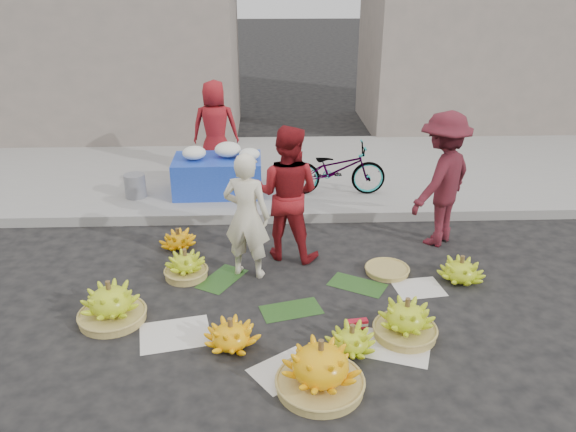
{
  "coord_description": "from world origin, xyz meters",
  "views": [
    {
      "loc": [
        -0.33,
        -5.38,
        3.39
      ],
      "look_at": [
        -0.1,
        0.76,
        0.7
      ],
      "focal_mm": 35.0,
      "sensor_mm": 36.0,
      "label": 1
    }
  ],
  "objects_px": {
    "bicycle": "(336,169)",
    "flower_table": "(218,173)",
    "banana_bunch_4": "(406,320)",
    "vendor_cream": "(247,216)",
    "banana_bunch_0": "(111,304)"
  },
  "relations": [
    {
      "from": "bicycle",
      "to": "banana_bunch_4",
      "type": "bearing_deg",
      "value": -174.7
    },
    {
      "from": "banana_bunch_4",
      "to": "vendor_cream",
      "type": "distance_m",
      "value": 2.17
    },
    {
      "from": "banana_bunch_0",
      "to": "bicycle",
      "type": "bearing_deg",
      "value": 50.1
    },
    {
      "from": "banana_bunch_0",
      "to": "vendor_cream",
      "type": "bearing_deg",
      "value": 33.6
    },
    {
      "from": "flower_table",
      "to": "bicycle",
      "type": "bearing_deg",
      "value": -5.05
    },
    {
      "from": "vendor_cream",
      "to": "bicycle",
      "type": "xyz_separation_m",
      "value": [
        1.32,
        2.33,
        -0.24
      ]
    },
    {
      "from": "bicycle",
      "to": "flower_table",
      "type": "bearing_deg",
      "value": 86.8
    },
    {
      "from": "banana_bunch_0",
      "to": "bicycle",
      "type": "distance_m",
      "value": 4.27
    },
    {
      "from": "banana_bunch_0",
      "to": "bicycle",
      "type": "height_order",
      "value": "bicycle"
    },
    {
      "from": "banana_bunch_4",
      "to": "bicycle",
      "type": "relative_size",
      "value": 0.4
    },
    {
      "from": "banana_bunch_0",
      "to": "banana_bunch_4",
      "type": "relative_size",
      "value": 1.28
    },
    {
      "from": "banana_bunch_4",
      "to": "bicycle",
      "type": "bearing_deg",
      "value": 94.58
    },
    {
      "from": "banana_bunch_0",
      "to": "bicycle",
      "type": "xyz_separation_m",
      "value": [
        2.73,
        3.26,
        0.33
      ]
    },
    {
      "from": "bicycle",
      "to": "vendor_cream",
      "type": "bearing_deg",
      "value": 151.13
    },
    {
      "from": "vendor_cream",
      "to": "bicycle",
      "type": "relative_size",
      "value": 0.98
    }
  ]
}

